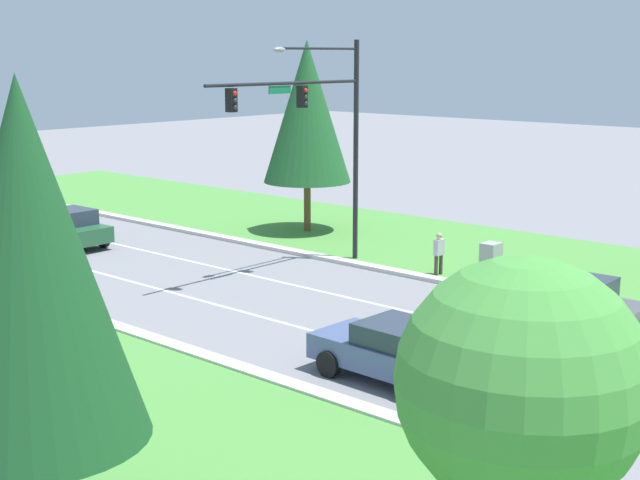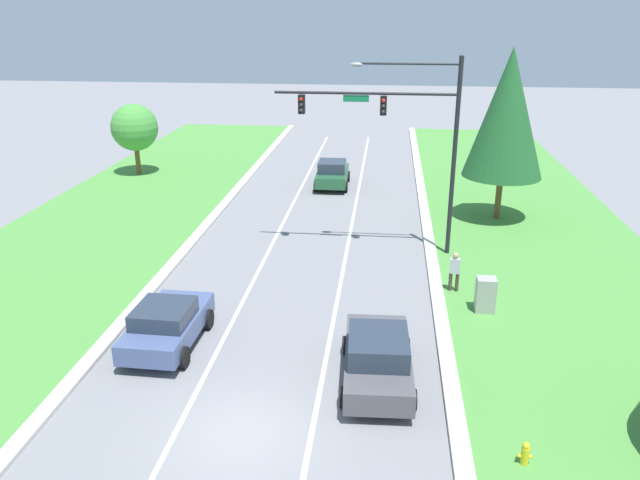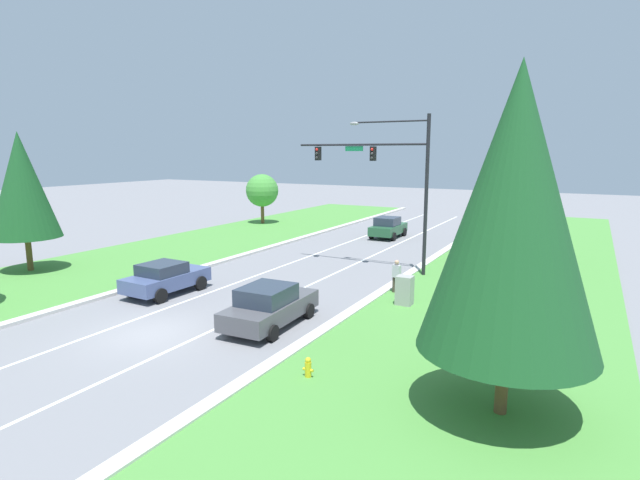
{
  "view_description": "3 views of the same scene",
  "coord_description": "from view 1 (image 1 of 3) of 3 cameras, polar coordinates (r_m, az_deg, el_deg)",
  "views": [
    {
      "loc": [
        -20.91,
        -8.72,
        8.16
      ],
      "look_at": [
        1.31,
        11.0,
        1.98
      ],
      "focal_mm": 50.0,
      "sensor_mm": 36.0,
      "label": 1
    },
    {
      "loc": [
        3.52,
        -13.36,
        10.57
      ],
      "look_at": [
        0.86,
        10.73,
        1.53
      ],
      "focal_mm": 35.0,
      "sensor_mm": 36.0,
      "label": 2
    },
    {
      "loc": [
        14.19,
        -12.67,
        6.76
      ],
      "look_at": [
        -0.2,
        13.74,
        1.45
      ],
      "focal_mm": 28.0,
      "sensor_mm": 36.0,
      "label": 3
    }
  ],
  "objects": [
    {
      "name": "utility_cabinet",
      "position": [
        33.53,
        10.87,
        -1.34
      ],
      "size": [
        0.7,
        0.6,
        1.38
      ],
      "color": "#9E9E99",
      "rests_on": "ground_plane"
    },
    {
      "name": "oak_far_left_tree",
      "position": [
        13.66,
        12.76,
        -8.92
      ],
      "size": [
        3.8,
        3.8,
        5.32
      ],
      "color": "brown",
      "rests_on": "ground_plane"
    },
    {
      "name": "pedestrian",
      "position": [
        33.52,
        7.61,
        -0.8
      ],
      "size": [
        0.41,
        0.27,
        1.69
      ],
      "rotation": [
        0.0,
        0.0,
        3.0
      ],
      "color": "#42382D",
      "rests_on": "ground_plane"
    },
    {
      "name": "ground_plane",
      "position": [
        24.08,
        18.0,
        -8.66
      ],
      "size": [
        160.0,
        160.0,
        0.0
      ],
      "primitive_type": "plane",
      "color": "slate"
    },
    {
      "name": "curb_strip_left",
      "position": [
        19.35,
        11.04,
        -13.19
      ],
      "size": [
        0.5,
        90.0,
        0.15
      ],
      "color": "beige",
      "rests_on": "ground_plane"
    },
    {
      "name": "lane_stripe_inner_left",
      "position": [
        22.53,
        16.12,
        -9.96
      ],
      "size": [
        0.14,
        81.0,
        0.01
      ],
      "color": "white",
      "rests_on": "ground_plane"
    },
    {
      "name": "conifer_mid_left_tree",
      "position": [
        14.83,
        -18.22,
        -1.42
      ],
      "size": [
        3.7,
        3.7,
        7.9
      ],
      "color": "brown",
      "rests_on": "ground_plane"
    },
    {
      "name": "forest_sedan",
      "position": [
        40.01,
        -15.82,
        0.75
      ],
      "size": [
        2.1,
        4.19,
        1.67
      ],
      "rotation": [
        0.0,
        0.0,
        0.01
      ],
      "color": "#235633",
      "rests_on": "ground_plane"
    },
    {
      "name": "graphite_sedan",
      "position": [
        27.97,
        15.56,
        -3.91
      ],
      "size": [
        2.28,
        4.7,
        1.66
      ],
      "rotation": [
        0.0,
        0.0,
        0.04
      ],
      "color": "#4C4C51",
      "rests_on": "ground_plane"
    },
    {
      "name": "conifer_near_right_tree",
      "position": [
        41.14,
        -0.84,
        8.2
      ],
      "size": [
        4.04,
        4.04,
        8.85
      ],
      "color": "brown",
      "rests_on": "ground_plane"
    },
    {
      "name": "traffic_signal_mast",
      "position": [
        33.71,
        0.0,
        7.7
      ],
      "size": [
        7.91,
        0.41,
        8.75
      ],
      "color": "black",
      "rests_on": "ground_plane"
    },
    {
      "name": "slate_blue_sedan",
      "position": [
        22.92,
        4.7,
        -7.03
      ],
      "size": [
        2.22,
        4.2,
        1.55
      ],
      "rotation": [
        0.0,
        0.0,
        -0.02
      ],
      "color": "#475684",
      "rests_on": "ground_plane"
    },
    {
      "name": "lane_stripe_inner_right",
      "position": [
        25.66,
        19.64,
        -7.5
      ],
      "size": [
        0.14,
        81.0,
        0.01
      ],
      "color": "white",
      "rests_on": "ground_plane"
    }
  ]
}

